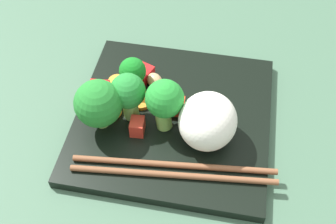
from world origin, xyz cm
name	(u,v)px	position (x,y,z in cm)	size (l,w,h in cm)	color
ground_plane	(173,126)	(0.00, 0.00, -1.00)	(110.00, 110.00, 2.00)	#42664E
square_plate	(173,118)	(0.00, 0.00, 0.67)	(23.98, 23.98, 1.34)	black
rice_mound	(208,121)	(-4.33, 2.86, 4.42)	(7.43, 6.77, 6.16)	white
broccoli_floret_0	(128,93)	(5.33, 0.64, 5.31)	(4.30, 4.30, 6.51)	#82BD5A
broccoli_floret_1	(165,101)	(0.84, 1.53, 5.65)	(4.58, 4.58, 7.04)	#7EB952
broccoli_floret_2	(133,71)	(5.72, -3.96, 4.28)	(3.47, 3.47, 4.85)	#589539
broccoli_floret_3	(98,104)	(8.39, 2.79, 5.32)	(5.69, 5.69, 6.99)	#81C05C
carrot_slice_0	(141,100)	(4.38, -1.57, 1.60)	(2.97, 2.97, 0.52)	orange
carrot_slice_1	(117,82)	(7.98, -4.20, 1.70)	(2.38, 2.38, 0.71)	orange
carrot_slice_2	(121,95)	(6.98, -2.01, 1.68)	(3.05, 3.05, 0.67)	orange
carrot_slice_3	(111,110)	(7.82, 0.58, 1.64)	(2.82, 2.82, 0.59)	orange
pepper_chunk_0	(143,74)	(4.73, -5.73, 2.13)	(2.70, 1.99, 1.57)	red
pepper_chunk_1	(99,92)	(9.76, -1.69, 2.35)	(2.48, 2.52, 2.02)	red
pepper_chunk_2	(171,106)	(0.36, -0.81, 2.12)	(2.62, 2.21, 1.55)	red
pepper_chunk_3	(137,126)	(3.91, 3.18, 2.35)	(2.00, 1.64, 2.01)	red
chicken_piece_0	(155,81)	(3.00, -4.58, 2.31)	(2.44, 1.78, 1.94)	tan
chopstick_pair	(174,170)	(-1.12, 8.19, 1.69)	(23.30, 3.28, 0.70)	brown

